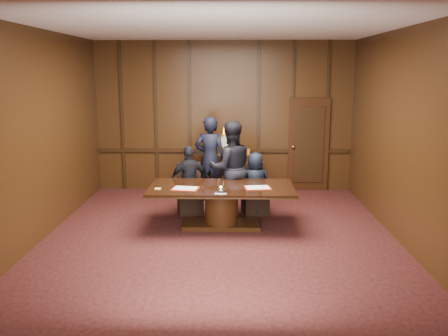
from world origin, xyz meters
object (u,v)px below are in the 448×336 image
object	(u,v)px
conference_table	(222,200)
sideboard	(224,171)
signatory_left	(190,180)
signatory_right	(255,184)
witness_left	(210,159)
witness_right	(231,168)

from	to	relation	value
conference_table	sideboard	bearing A→B (deg)	90.29
signatory_left	signatory_right	xyz separation A→B (m)	(1.30, 0.00, -0.06)
conference_table	signatory_left	distance (m)	1.05
conference_table	witness_left	xyz separation A→B (m)	(-0.29, 1.84, 0.42)
witness_right	sideboard	bearing A→B (deg)	-97.87
sideboard	witness_left	world-z (taller)	witness_left
witness_left	witness_right	bearing A→B (deg)	121.60
signatory_left	witness_right	bearing A→B (deg)	165.59
witness_left	sideboard	bearing A→B (deg)	-102.58
witness_right	witness_left	bearing A→B (deg)	-79.38
sideboard	signatory_left	world-z (taller)	sideboard
conference_table	witness_left	world-z (taller)	witness_left
witness_right	signatory_left	bearing A→B (deg)	-11.23
sideboard	witness_right	distance (m)	1.83
conference_table	witness_left	bearing A→B (deg)	99.01
signatory_right	witness_left	size ratio (longest dim) A/B	0.67
conference_table	signatory_left	size ratio (longest dim) A/B	1.92
conference_table	signatory_right	xyz separation A→B (m)	(0.65, 0.80, 0.12)
sideboard	signatory_right	size ratio (longest dim) A/B	1.28
sideboard	signatory_left	size ratio (longest dim) A/B	1.17
signatory_right	witness_right	world-z (taller)	witness_right
conference_table	signatory_left	xyz separation A→B (m)	(-0.65, 0.80, 0.17)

